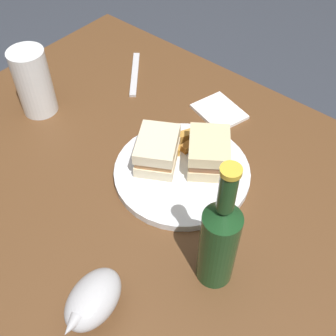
{
  "coord_description": "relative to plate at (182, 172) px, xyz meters",
  "views": [
    {
      "loc": [
        -0.37,
        0.39,
        1.38
      ],
      "look_at": [
        -0.02,
        -0.02,
        0.77
      ],
      "focal_mm": 44.84,
      "sensor_mm": 36.0,
      "label": 1
    }
  ],
  "objects": [
    {
      "name": "potato_wedge_left_edge",
      "position": [
        0.03,
        -0.06,
        0.02
      ],
      "size": [
        0.02,
        0.05,
        0.02
      ],
      "primitive_type": "cube",
      "rotation": [
        0.0,
        0.0,
        4.58
      ],
      "color": "#AD702D",
      "rests_on": "plate"
    },
    {
      "name": "sandwich_half_left",
      "position": [
        -0.03,
        -0.05,
        0.04
      ],
      "size": [
        0.12,
        0.13,
        0.06
      ],
      "color": "beige",
      "rests_on": "plate"
    },
    {
      "name": "potato_wedge_right_edge",
      "position": [
        0.01,
        -0.09,
        0.02
      ],
      "size": [
        0.05,
        0.04,
        0.01
      ],
      "primitive_type": "cube",
      "rotation": [
        0.0,
        0.0,
        5.76
      ],
      "color": "#AD702D",
      "rests_on": "plate"
    },
    {
      "name": "potato_wedge_back",
      "position": [
        0.04,
        -0.08,
        0.02
      ],
      "size": [
        0.04,
        0.05,
        0.02
      ],
      "primitive_type": "cube",
      "rotation": [
        0.0,
        0.0,
        1.1
      ],
      "color": "#B77F33",
      "rests_on": "plate"
    },
    {
      "name": "napkin",
      "position": [
        0.05,
        -0.21,
        -0.0
      ],
      "size": [
        0.13,
        0.12,
        0.01
      ],
      "primitive_type": "cube",
      "rotation": [
        0.0,
        0.0,
        -0.28
      ],
      "color": "white",
      "rests_on": "dining_table"
    },
    {
      "name": "dining_table",
      "position": [
        0.03,
        0.05,
        -0.38
      ],
      "size": [
        1.1,
        0.82,
        0.74
      ],
      "primitive_type": "cube",
      "color": "brown",
      "rests_on": "ground"
    },
    {
      "name": "potato_wedge_middle",
      "position": [
        0.06,
        -0.04,
        0.02
      ],
      "size": [
        0.03,
        0.05,
        0.02
      ],
      "primitive_type": "cube",
      "rotation": [
        0.0,
        0.0,
        5.03
      ],
      "color": "#B77F33",
      "rests_on": "plate"
    },
    {
      "name": "gravy_boat",
      "position": [
        -0.07,
        0.31,
        0.03
      ],
      "size": [
        0.09,
        0.13,
        0.07
      ],
      "color": "#B7B7BC",
      "rests_on": "dining_table"
    },
    {
      "name": "sandwich_half_right",
      "position": [
        0.05,
        0.01,
        0.04
      ],
      "size": [
        0.12,
        0.13,
        0.06
      ],
      "color": "beige",
      "rests_on": "plate"
    },
    {
      "name": "plate",
      "position": [
        0.0,
        0.0,
        0.0
      ],
      "size": [
        0.27,
        0.27,
        0.02
      ],
      "primitive_type": "cylinder",
      "color": "white",
      "rests_on": "dining_table"
    },
    {
      "name": "potato_wedge_stray",
      "position": [
        0.05,
        -0.02,
        0.02
      ],
      "size": [
        0.04,
        0.03,
        0.02
      ],
      "primitive_type": "cube",
      "rotation": [
        0.0,
        0.0,
        3.7
      ],
      "color": "#B77F33",
      "rests_on": "plate"
    },
    {
      "name": "potato_wedge_front",
      "position": [
        0.08,
        -0.02,
        0.02
      ],
      "size": [
        0.04,
        0.04,
        0.02
      ],
      "primitive_type": "cube",
      "rotation": [
        0.0,
        0.0,
        5.62
      ],
      "color": "#B77F33",
      "rests_on": "plate"
    },
    {
      "name": "fork",
      "position": [
        0.31,
        -0.19,
        -0.0
      ],
      "size": [
        0.13,
        0.15,
        0.01
      ],
      "primitive_type": "cube",
      "rotation": [
        0.0,
        0.0,
        2.27
      ],
      "color": "silver",
      "rests_on": "dining_table"
    },
    {
      "name": "ground_plane",
      "position": [
        0.03,
        0.05,
        -0.74
      ],
      "size": [
        6.0,
        6.0,
        0.0
      ],
      "primitive_type": "plane",
      "color": "#333842"
    },
    {
      "name": "cider_bottle",
      "position": [
        -0.18,
        0.13,
        0.09
      ],
      "size": [
        0.06,
        0.06,
        0.27
      ],
      "color": "#19421E",
      "rests_on": "dining_table"
    },
    {
      "name": "pint_glass",
      "position": [
        0.38,
        0.05,
        0.06
      ],
      "size": [
        0.08,
        0.08,
        0.16
      ],
      "color": "white",
      "rests_on": "dining_table"
    }
  ]
}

